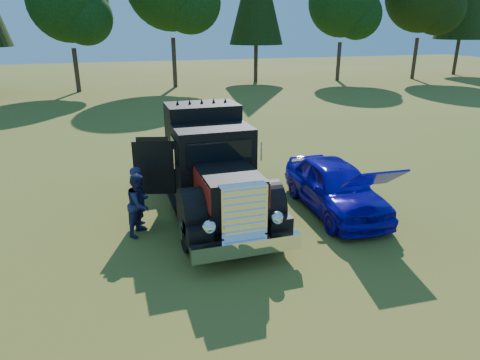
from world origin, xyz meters
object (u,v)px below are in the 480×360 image
object	(u,v)px
hotrod_coupe	(335,186)
spectator_far	(140,204)
spectator_near	(139,197)
diamond_t_truck	(210,170)

from	to	relation	value
hotrod_coupe	spectator_far	size ratio (longest dim) A/B	2.72
spectator_near	hotrod_coupe	bearing A→B (deg)	-98.92
spectator_far	hotrod_coupe	bearing A→B (deg)	-59.24
diamond_t_truck	spectator_far	distance (m)	2.27
spectator_far	diamond_t_truck	bearing A→B (deg)	-35.61
hotrod_coupe	spectator_near	bearing A→B (deg)	173.49
diamond_t_truck	spectator_far	size ratio (longest dim) A/B	4.38
hotrod_coupe	spectator_near	world-z (taller)	hotrod_coupe
diamond_t_truck	spectator_near	world-z (taller)	diamond_t_truck
diamond_t_truck	spectator_near	bearing A→B (deg)	-169.36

